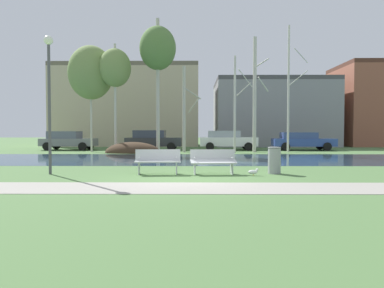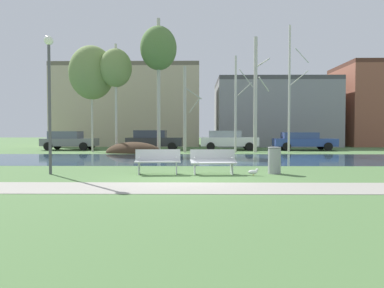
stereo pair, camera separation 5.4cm
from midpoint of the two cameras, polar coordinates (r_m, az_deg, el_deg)
name	(u,v)px [view 2 (the right image)]	position (r m, az deg, el deg)	size (l,w,h in m)	color
ground_plane	(190,157)	(21.66, -0.23, -1.98)	(120.00, 120.00, 0.00)	#4C703D
paved_path_strip	(182,188)	(9.90, -1.38, -6.82)	(60.00, 1.97, 0.01)	gray
river_band	(189,159)	(19.92, -0.32, -2.33)	(80.00, 7.96, 0.01)	#2D475B
soil_mound	(134,153)	(25.94, -9.01, -1.33)	(3.85, 2.48, 1.50)	#423021
bench_left	(158,161)	(13.01, -5.21, -2.62)	(1.64, 0.68, 0.87)	#B2B5B7
bench_right	(213,161)	(12.95, 3.41, -2.64)	(1.64, 0.68, 0.87)	#B2B5B7
trash_bin	(274,160)	(13.44, 12.78, -2.42)	(0.48, 0.48, 0.95)	gray
seagull	(253,172)	(12.75, 9.64, -4.28)	(0.39, 0.15, 0.24)	white
streetlamp	(49,81)	(13.96, -21.18, 9.13)	(0.32, 0.32, 4.85)	#4C4C51
birch_far_left	(92,73)	(27.91, -15.26, 10.63)	(3.22, 3.22, 7.66)	beige
birch_left	(116,68)	(26.77, -11.69, 11.44)	(2.23, 2.23, 7.61)	beige
birch_center_left	(158,49)	(26.57, -5.17, 14.45)	(2.54, 2.54, 9.36)	#BCB7A8
birch_center	(185,109)	(26.13, -0.97, 5.50)	(1.33, 2.30, 6.10)	#BCB7A8
birch_center_right	(236,103)	(25.77, 6.93, 6.31)	(1.28, 2.28, 6.72)	beige
birch_right	(256,94)	(26.70, 9.93, 7.67)	(1.12, 1.95, 8.17)	beige
birch_far_right	(290,88)	(27.41, 15.01, 8.42)	(1.41, 2.64, 9.04)	beige
parked_van_nearest_grey	(69,140)	(30.82, -18.56, 0.57)	(4.26, 2.11, 1.49)	slate
parked_sedan_second_dark	(154,140)	(29.11, -5.93, 0.66)	(4.39, 2.10, 1.57)	#282B30
parked_hatch_third_white	(228,140)	(29.21, 5.67, 0.65)	(4.53, 2.15, 1.53)	silver
parked_wagon_fourth_blue	(303,141)	(30.08, 16.89, 0.50)	(4.79, 2.09, 1.40)	#2D4793
building_beige_block	(129,106)	(38.30, -9.73, 5.81)	(14.36, 6.06, 8.08)	#BCAD8E
building_grey_warehouse	(272,113)	(38.61, 12.41, 4.65)	(11.43, 8.65, 6.59)	gray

